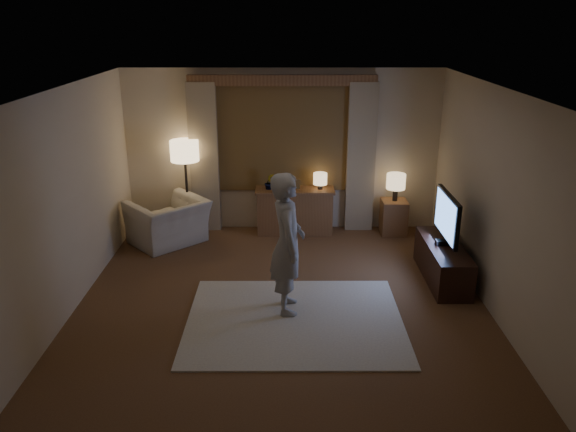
{
  "coord_description": "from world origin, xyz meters",
  "views": [
    {
      "loc": [
        0.07,
        -6.06,
        3.37
      ],
      "look_at": [
        0.08,
        0.6,
        0.97
      ],
      "focal_mm": 35.0,
      "sensor_mm": 36.0,
      "label": 1
    }
  ],
  "objects_px": {
    "sideboard": "(295,212)",
    "person": "(287,243)",
    "side_table": "(394,217)",
    "armchair": "(168,222)",
    "tv_stand": "(443,262)"
  },
  "relations": [
    {
      "from": "sideboard",
      "to": "person",
      "type": "bearing_deg",
      "value": -92.74
    },
    {
      "from": "side_table",
      "to": "person",
      "type": "relative_size",
      "value": 0.33
    },
    {
      "from": "side_table",
      "to": "armchair",
      "type": "bearing_deg",
      "value": -173.65
    },
    {
      "from": "side_table",
      "to": "tv_stand",
      "type": "relative_size",
      "value": 0.4
    },
    {
      "from": "sideboard",
      "to": "side_table",
      "type": "bearing_deg",
      "value": -1.79
    },
    {
      "from": "armchair",
      "to": "person",
      "type": "relative_size",
      "value": 0.63
    },
    {
      "from": "tv_stand",
      "to": "person",
      "type": "height_order",
      "value": "person"
    },
    {
      "from": "side_table",
      "to": "tv_stand",
      "type": "height_order",
      "value": "side_table"
    },
    {
      "from": "armchair",
      "to": "side_table",
      "type": "relative_size",
      "value": 1.9
    },
    {
      "from": "side_table",
      "to": "tv_stand",
      "type": "bearing_deg",
      "value": -77.99
    },
    {
      "from": "side_table",
      "to": "tv_stand",
      "type": "xyz_separation_m",
      "value": [
        0.36,
        -1.68,
        -0.03
      ]
    },
    {
      "from": "tv_stand",
      "to": "person",
      "type": "distance_m",
      "value": 2.32
    },
    {
      "from": "sideboard",
      "to": "side_table",
      "type": "height_order",
      "value": "sideboard"
    },
    {
      "from": "armchair",
      "to": "person",
      "type": "distance_m",
      "value": 2.85
    },
    {
      "from": "sideboard",
      "to": "tv_stand",
      "type": "bearing_deg",
      "value": -41.51
    }
  ]
}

